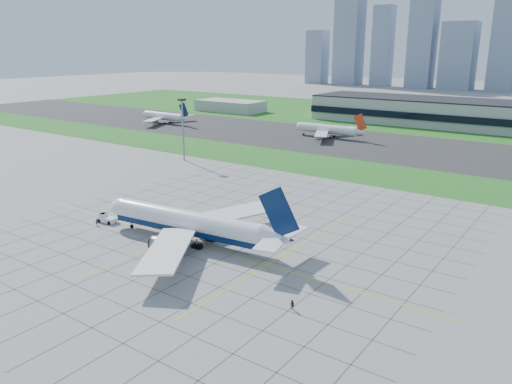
# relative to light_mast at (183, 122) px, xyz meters

# --- Properties ---
(ground) EXTENTS (1400.00, 1400.00, 0.00)m
(ground) POSITION_rel_light_mast_xyz_m (70.00, -65.00, -16.18)
(ground) COLOR gray
(ground) RESTS_ON ground
(grass_median) EXTENTS (700.00, 35.00, 0.04)m
(grass_median) POSITION_rel_light_mast_xyz_m (70.00, 25.00, -16.16)
(grass_median) COLOR #26681D
(grass_median) RESTS_ON ground
(asphalt_taxiway) EXTENTS (700.00, 75.00, 0.04)m
(asphalt_taxiway) POSITION_rel_light_mast_xyz_m (70.00, 80.00, -16.15)
(asphalt_taxiway) COLOR #383838
(asphalt_taxiway) RESTS_ON ground
(grass_far) EXTENTS (700.00, 145.00, 0.04)m
(grass_far) POSITION_rel_light_mast_xyz_m (70.00, 190.00, -16.16)
(grass_far) COLOR #26681D
(grass_far) RESTS_ON ground
(apron_markings) EXTENTS (120.00, 130.00, 0.03)m
(apron_markings) POSITION_rel_light_mast_xyz_m (70.43, -53.91, -16.17)
(apron_markings) COLOR #474744
(apron_markings) RESTS_ON ground
(service_block) EXTENTS (50.00, 25.00, 8.00)m
(service_block) POSITION_rel_light_mast_xyz_m (-90.00, 145.00, -12.18)
(service_block) COLOR #B7B7B2
(service_block) RESTS_ON ground
(light_mast) EXTENTS (2.50, 2.50, 25.60)m
(light_mast) POSITION_rel_light_mast_xyz_m (0.00, 0.00, 0.00)
(light_mast) COLOR gray
(light_mast) RESTS_ON ground
(airliner) EXTENTS (54.59, 55.07, 17.20)m
(airliner) POSITION_rel_light_mast_xyz_m (64.78, -66.36, -11.48)
(airliner) COLOR white
(airliner) RESTS_ON ground
(pushback_tug) EXTENTS (8.25, 3.35, 2.27)m
(pushback_tug) POSITION_rel_light_mast_xyz_m (36.79, -69.11, -15.17)
(pushback_tug) COLOR white
(pushback_tug) RESTS_ON ground
(crew_near) EXTENTS (0.47, 0.66, 1.70)m
(crew_near) POSITION_rel_light_mast_xyz_m (36.63, -72.25, -15.33)
(crew_near) COLOR black
(crew_near) RESTS_ON ground
(crew_far) EXTENTS (1.05, 0.90, 1.90)m
(crew_far) POSITION_rel_light_mast_xyz_m (102.37, -80.18, -15.23)
(crew_far) COLOR black
(crew_far) RESTS_ON ground
(distant_jet_0) EXTENTS (36.67, 42.66, 14.08)m
(distant_jet_0) POSITION_rel_light_mast_xyz_m (-84.42, 71.64, -11.70)
(distant_jet_0) COLOR white
(distant_jet_0) RESTS_ON ground
(distant_jet_1) EXTENTS (38.17, 42.66, 14.08)m
(distant_jet_1) POSITION_rel_light_mast_xyz_m (23.43, 84.93, -11.70)
(distant_jet_1) COLOR white
(distant_jet_1) RESTS_ON ground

